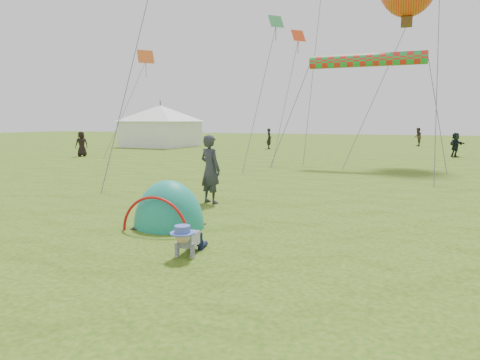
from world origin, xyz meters
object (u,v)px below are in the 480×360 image
(standing_adult, at_px, (210,169))
(crawling_toddler, at_px, (188,239))
(popup_tent, at_px, (169,227))
(event_marquee, at_px, (161,124))

(standing_adult, bearing_deg, crawling_toddler, 132.84)
(popup_tent, xyz_separation_m, standing_adult, (-0.32, 2.83, 0.97))
(crawling_toddler, height_order, event_marquee, event_marquee)
(popup_tent, relative_size, event_marquee, 0.36)
(popup_tent, bearing_deg, event_marquee, 121.38)
(popup_tent, bearing_deg, standing_adult, 95.90)
(standing_adult, distance_m, event_marquee, 27.85)
(standing_adult, height_order, event_marquee, event_marquee)
(popup_tent, bearing_deg, crawling_toddler, -51.13)
(crawling_toddler, relative_size, event_marquee, 0.13)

